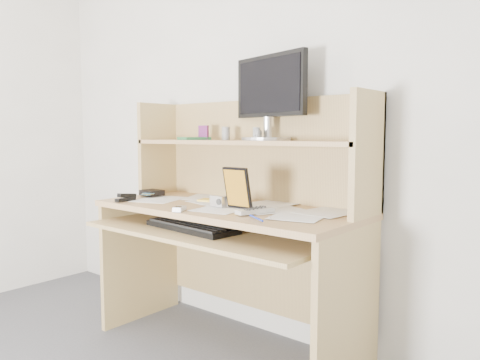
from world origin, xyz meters
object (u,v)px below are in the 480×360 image
Objects in this scene: desk at (236,215)px; tv_remote at (255,211)px; game_case at (237,188)px; monitor at (269,95)px; keyboard at (192,226)px.

desk is 7.48× the size of tv_remote.
game_case is 0.53m from monitor.
game_case reaches higher than keyboard.
tv_remote is 0.65m from monitor.
monitor is (-0.01, 0.27, 0.46)m from game_case.
monitor is at bearing 91.88° from game_case.
desk is 0.24m from game_case.
game_case is (0.12, -0.13, 0.16)m from desk.
game_case reaches higher than tv_remote.
keyboard is at bearing -104.79° from desk.
tv_remote reaches higher than keyboard.
desk is 0.27m from keyboard.
monitor reaches higher than keyboard.
keyboard is at bearing -148.27° from game_case.
keyboard is at bearing -101.33° from monitor.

